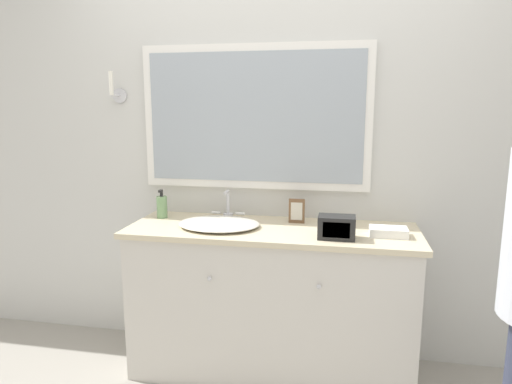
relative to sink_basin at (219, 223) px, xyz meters
The scene contains 8 objects.
wall_back 0.59m from the sink_basin, 48.41° to the left, with size 8.00×0.18×2.55m.
vanity_counter 0.54m from the sink_basin, ahead, with size 1.61×0.56×0.86m.
sink_basin is the anchor object (origin of this frame).
soap_bottle 0.42m from the sink_basin, 161.68° to the left, with size 0.06×0.06×0.17m.
appliance_box 0.66m from the sink_basin, ahead, with size 0.19×0.12×0.12m.
picture_frame 0.45m from the sink_basin, 20.49° to the left, with size 0.09×0.01×0.14m.
hand_towel_near_sink 0.92m from the sink_basin, ahead, with size 0.19×0.12×0.05m.
metal_tray 0.68m from the sink_basin, 13.70° to the left, with size 0.19×0.12×0.01m.
Camera 1 is at (0.38, -2.11, 1.53)m, focal length 32.00 mm.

